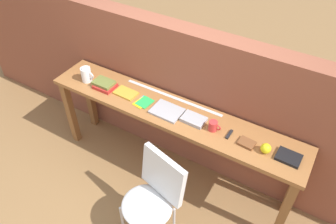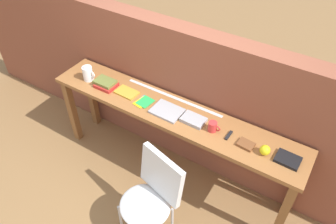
{
  "view_description": "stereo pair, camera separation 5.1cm",
  "coord_description": "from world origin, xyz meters",
  "views": [
    {
      "loc": [
        1.11,
        -1.6,
        2.86
      ],
      "look_at": [
        0.0,
        0.25,
        0.9
      ],
      "focal_mm": 35.0,
      "sensor_mm": 36.0,
      "label": 1
    },
    {
      "loc": [
        1.15,
        -1.57,
        2.86
      ],
      "look_at": [
        0.0,
        0.25,
        0.9
      ],
      "focal_mm": 35.0,
      "sensor_mm": 36.0,
      "label": 2
    }
  ],
  "objects": [
    {
      "name": "ground_plane",
      "position": [
        0.0,
        0.0,
        0.0
      ],
      "size": [
        40.0,
        40.0,
        0.0
      ],
      "primitive_type": "plane",
      "color": "olive"
    },
    {
      "name": "brick_wall_back",
      "position": [
        0.0,
        0.64,
        0.77
      ],
      "size": [
        6.0,
        0.2,
        1.53
      ],
      "primitive_type": "cube",
      "color": "brown",
      "rests_on": "ground"
    },
    {
      "name": "sideboard",
      "position": [
        0.0,
        0.3,
        0.74
      ],
      "size": [
        2.5,
        0.44,
        0.88
      ],
      "color": "#996033",
      "rests_on": "ground"
    },
    {
      "name": "chair_white_moulded",
      "position": [
        0.21,
        -0.35,
        0.53
      ],
      "size": [
        0.54,
        0.55,
        0.89
      ],
      "color": "silver",
      "rests_on": "ground"
    },
    {
      "name": "pitcher_white",
      "position": [
        -0.95,
        0.25,
        0.96
      ],
      "size": [
        0.14,
        0.1,
        0.18
      ],
      "color": "white",
      "rests_on": "sideboard"
    },
    {
      "name": "book_stack_leftmost",
      "position": [
        -0.73,
        0.26,
        0.91
      ],
      "size": [
        0.22,
        0.17,
        0.06
      ],
      "color": "red",
      "rests_on": "sideboard"
    },
    {
      "name": "magazine_cycling",
      "position": [
        -0.49,
        0.29,
        0.89
      ],
      "size": [
        0.22,
        0.15,
        0.02
      ],
      "primitive_type": "cube",
      "rotation": [
        0.0,
        0.0,
        -0.04
      ],
      "color": "gold",
      "rests_on": "sideboard"
    },
    {
      "name": "pamphlet_pile_colourful",
      "position": [
        -0.28,
        0.26,
        0.88
      ],
      "size": [
        0.16,
        0.18,
        0.01
      ],
      "color": "#3399D8",
      "rests_on": "sideboard"
    },
    {
      "name": "book_open_centre",
      "position": [
        -0.02,
        0.27,
        0.89
      ],
      "size": [
        0.28,
        0.22,
        0.02
      ],
      "primitive_type": "cube",
      "rotation": [
        0.0,
        0.0,
        -0.03
      ],
      "color": "#9E9EA3",
      "rests_on": "sideboard"
    },
    {
      "name": "book_grey_hardcover",
      "position": [
        0.24,
        0.29,
        0.9
      ],
      "size": [
        0.21,
        0.15,
        0.03
      ],
      "primitive_type": "cube",
      "rotation": [
        0.0,
        0.0,
        -0.03
      ],
      "color": "#9E9EA3",
      "rests_on": "sideboard"
    },
    {
      "name": "mug",
      "position": [
        0.43,
        0.27,
        0.92
      ],
      "size": [
        0.11,
        0.08,
        0.09
      ],
      "color": "red",
      "rests_on": "sideboard"
    },
    {
      "name": "multitool_folded",
      "position": [
        0.57,
        0.29,
        0.89
      ],
      "size": [
        0.03,
        0.11,
        0.02
      ],
      "primitive_type": "cube",
      "rotation": [
        0.0,
        0.0,
        -0.02
      ],
      "color": "black",
      "rests_on": "sideboard"
    },
    {
      "name": "leather_journal_brown",
      "position": [
        0.73,
        0.26,
        0.89
      ],
      "size": [
        0.14,
        0.11,
        0.02
      ],
      "primitive_type": "cube",
      "rotation": [
        0.0,
        0.0,
        -0.09
      ],
      "color": "brown",
      "rests_on": "sideboard"
    },
    {
      "name": "sports_ball_small",
      "position": [
        0.89,
        0.26,
        0.92
      ],
      "size": [
        0.08,
        0.08,
        0.08
      ],
      "primitive_type": "sphere",
      "color": "yellow",
      "rests_on": "sideboard"
    },
    {
      "name": "book_repair_rightmost",
      "position": [
        1.07,
        0.29,
        0.89
      ],
      "size": [
        0.19,
        0.15,
        0.03
      ],
      "primitive_type": "cube",
      "rotation": [
        0.0,
        0.0,
        -0.03
      ],
      "color": "black",
      "rests_on": "sideboard"
    },
    {
      "name": "ruler_metal_back_edge",
      "position": [
        -0.08,
        0.47,
        0.88
      ],
      "size": [
        1.02,
        0.03,
        0.0
      ],
      "primitive_type": "cube",
      "color": "silver",
      "rests_on": "sideboard"
    }
  ]
}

